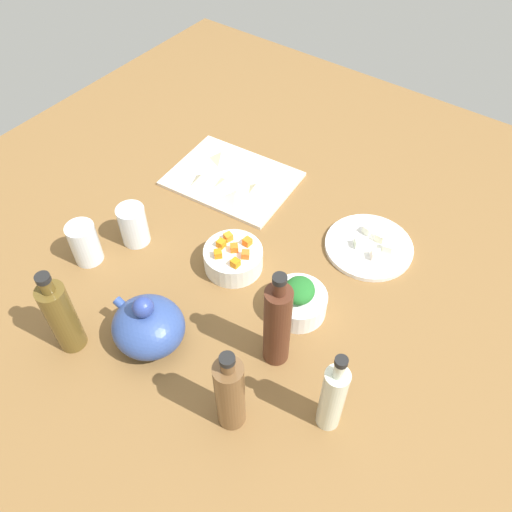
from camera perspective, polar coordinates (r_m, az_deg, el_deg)
tabletop at (r=127.25cm, az=0.00°, el=-1.92°), size 190.00×190.00×3.00cm
cutting_board at (r=148.82cm, az=-2.61°, el=8.38°), size 35.66×28.04×1.00cm
plate_tofu at (r=133.16cm, az=12.17°, el=1.02°), size 21.80×21.80×1.20cm
bowl_greens at (r=116.93cm, az=4.61°, el=-5.13°), size 12.67×12.67×5.64cm
bowl_carrots at (r=124.86cm, az=-2.48°, el=-0.26°), size 14.08×14.08×5.52cm
teapot at (r=112.19cm, az=-11.65°, el=-7.46°), size 17.16×14.88×14.48cm
bottle_0 at (r=97.56cm, az=-2.86°, el=-14.72°), size 5.54×5.54×22.59cm
bottle_1 at (r=98.46cm, az=8.34°, el=-14.97°), size 4.59×4.59×22.93cm
bottle_2 at (r=113.24cm, az=-20.41°, el=-6.17°), size 5.82×5.82×22.57cm
bottle_3 at (r=103.07cm, az=2.32°, el=-7.46°), size 5.45×5.45×26.27cm
drinking_glass_0 at (r=130.88cm, az=-18.15°, el=1.34°), size 6.84×6.84×10.89cm
drinking_glass_1 at (r=132.18cm, az=-13.20°, el=3.30°), size 6.90×6.90×10.62cm
carrot_cube_0 at (r=122.16cm, az=-2.39°, el=0.89°), size 2.54×2.54×1.80cm
carrot_cube_1 at (r=123.27cm, az=-3.81°, el=1.37°), size 1.86×1.86×1.80cm
carrot_cube_2 at (r=119.13cm, az=-2.25°, el=-0.76°), size 1.90×1.90×1.80cm
carrot_cube_3 at (r=120.74cm, az=-1.15°, el=0.18°), size 2.48×2.48×1.80cm
carrot_cube_4 at (r=124.81cm, az=-2.93°, el=2.20°), size 2.31×2.31×1.80cm
carrot_cube_5 at (r=121.16cm, az=-4.16°, el=0.24°), size 2.54×2.54×1.80cm
carrot_cube_6 at (r=123.38cm, az=-0.95°, el=1.57°), size 1.97×1.97×1.80cm
chopped_greens_mound at (r=113.15cm, az=4.76°, el=-3.73°), size 9.23×9.63×3.79cm
tofu_cube_0 at (r=129.36cm, az=12.90°, el=0.13°), size 3.09×3.09×2.20cm
tofu_cube_1 at (r=131.13cm, az=11.15°, el=1.40°), size 3.11×3.11×2.20cm
tofu_cube_2 at (r=133.63cm, az=13.40°, el=2.01°), size 2.21×2.21×2.20cm
tofu_cube_3 at (r=134.79cm, az=12.11°, el=2.83°), size 2.63×2.63×2.20cm
tofu_cube_4 at (r=131.63cm, az=14.16°, el=0.89°), size 2.66×2.66×2.20cm
dumpling_0 at (r=145.24cm, az=-3.37°, el=8.00°), size 7.52×7.58×2.33cm
dumpling_1 at (r=143.73cm, az=0.03°, el=7.55°), size 4.57×4.80×2.26cm
dumpling_2 at (r=153.91cm, az=-3.75°, el=10.84°), size 7.23×7.00×2.80cm
dumpling_3 at (r=141.19cm, az=-2.22°, el=6.52°), size 7.88×7.89×2.01cm
dumpling_4 at (r=146.63cm, az=-5.93°, el=8.38°), size 6.73×6.94×2.79cm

